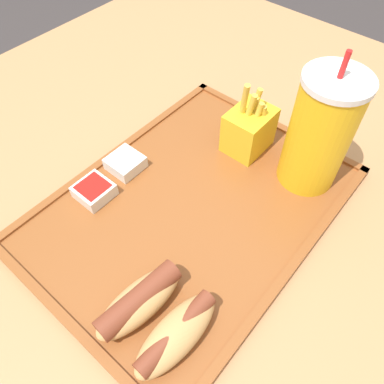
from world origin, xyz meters
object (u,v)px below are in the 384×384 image
hot_dog_near (139,301)px  fries_carton (249,129)px  soda_cup (320,133)px  sauce_cup_mayo (125,163)px  hot_dog_far (176,334)px  sauce_cup_ketchup (94,191)px

hot_dog_near → fries_carton: bearing=-168.6°
soda_cup → sauce_cup_mayo: (0.17, -0.22, -0.08)m
soda_cup → fries_carton: bearing=-86.7°
hot_dog_near → sauce_cup_mayo: 0.23m
hot_dog_near → sauce_cup_mayo: size_ratio=2.50×
hot_dog_far → sauce_cup_ketchup: bearing=-108.5°
hot_dog_far → hot_dog_near: (0.00, -0.06, 0.00)m
soda_cup → hot_dog_near: bearing=-7.9°
soda_cup → fries_carton: 0.12m
fries_carton → sauce_cup_mayo: size_ratio=2.53×
sauce_cup_mayo → sauce_cup_ketchup: 0.07m
fries_carton → sauce_cup_ketchup: bearing=-26.0°
hot_dog_far → fries_carton: bearing=-158.7°
hot_dog_far → fries_carton: (-0.31, -0.12, 0.02)m
sauce_cup_mayo → soda_cup: bearing=127.0°
hot_dog_near → fries_carton: fries_carton is taller
hot_dog_far → fries_carton: size_ratio=0.97×
soda_cup → sauce_cup_ketchup: size_ratio=4.30×
soda_cup → sauce_cup_ketchup: soda_cup is taller
soda_cup → hot_dog_near: size_ratio=1.72×
hot_dog_far → hot_dog_near: bearing=-90.0°
sauce_cup_ketchup → sauce_cup_mayo: bearing=-175.5°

